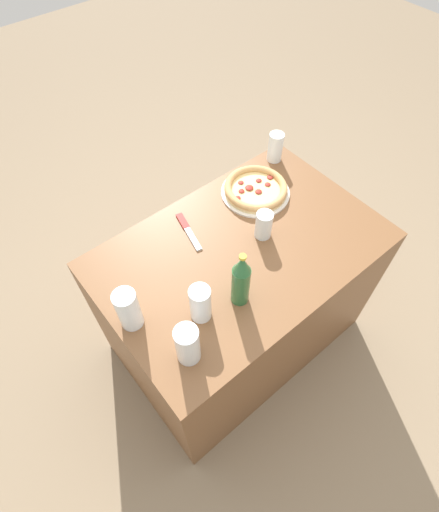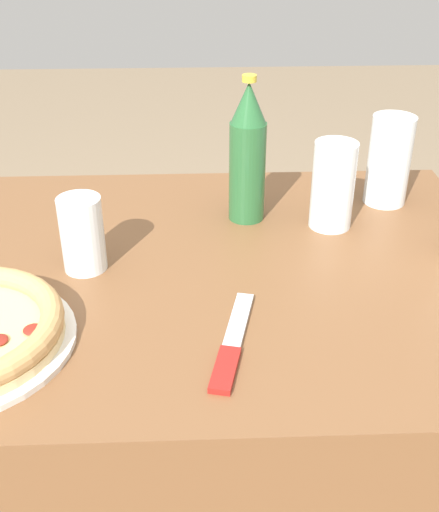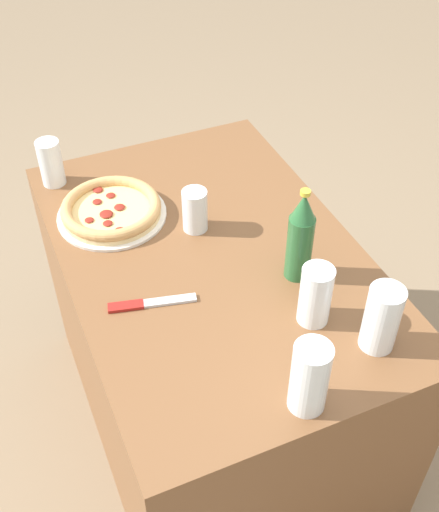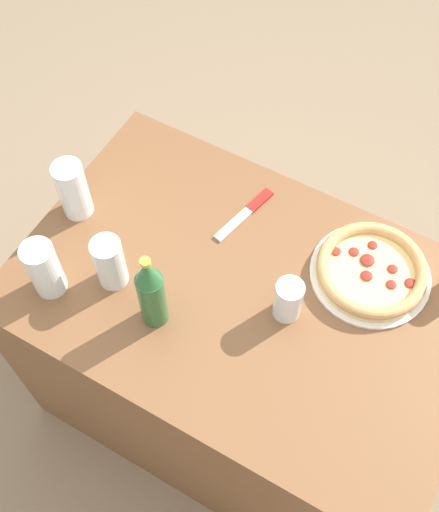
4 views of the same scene
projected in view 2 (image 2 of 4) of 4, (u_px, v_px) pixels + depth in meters
table at (166, 440)px, 1.11m from camera, size 1.04×0.68×0.71m
glass_mango_juice at (83, 237)px, 0.91m from camera, size 0.06×0.06×0.11m
glass_orange_juice at (389, 163)px, 1.09m from camera, size 0.07×0.07×0.15m
glass_water at (333, 190)px, 1.02m from camera, size 0.07×0.07×0.14m
beer_bottle at (248, 154)px, 1.01m from camera, size 0.06×0.06×0.24m
knife at (232, 344)px, 0.77m from camera, size 0.07×0.19×0.01m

